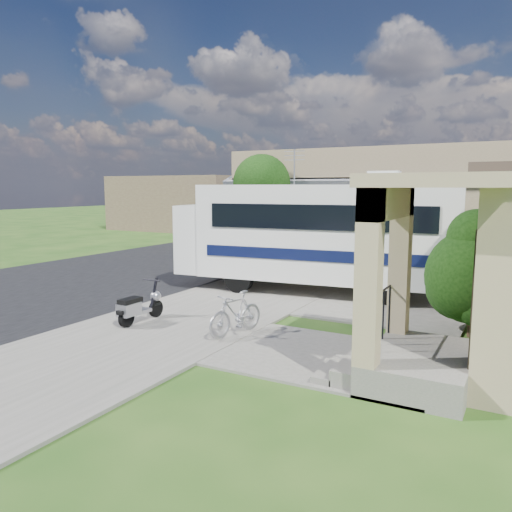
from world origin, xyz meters
The scene contains 18 objects.
ground centered at (0.00, 0.00, 0.00)m, with size 120.00×120.00×0.00m, color #1C4512.
street_slab centered at (-7.50, 10.00, 0.01)m, with size 9.00×80.00×0.02m, color black.
sidewalk_slab centered at (-1.00, 10.00, 0.03)m, with size 4.00×80.00×0.06m, color #626058.
driveway_slab centered at (1.50, 4.50, 0.03)m, with size 7.00×6.00×0.05m, color #626058.
walk_slab centered at (3.00, -1.00, 0.03)m, with size 4.00×3.00×0.05m, color #626058.
warehouse centered at (0.00, 13.97, 1.99)m, with size 12.50×8.40×5.04m.
distant_bldg_far centered at (-17.00, 22.00, 2.00)m, with size 10.00×8.00×4.00m, color brown.
distant_bldg_near centered at (-15.00, 34.00, 1.60)m, with size 8.00×7.00×3.20m, color #816C50.
street_tree_a centered at (-3.70, 9.05, 3.25)m, with size 2.44×2.40×4.58m.
street_tree_b centered at (-3.70, 19.05, 3.39)m, with size 2.44×2.40×4.73m.
street_tree_c centered at (-3.70, 28.05, 3.10)m, with size 2.44×2.40×4.42m.
motorhome centered at (0.51, 4.54, 1.84)m, with size 8.62×3.57×4.30m.
shrub centered at (5.25, 1.85, 1.41)m, with size 2.25×2.15×2.76m.
scooter centered at (-1.73, -0.95, 0.44)m, with size 0.51×1.47×0.97m.
bicycle centered at (0.74, -0.66, 0.46)m, with size 0.44×1.54×0.93m, color #A3A2AA.
pickup_truck centered at (-5.74, 12.98, 0.88)m, with size 2.91×6.31×1.75m, color white.
van centered at (-6.45, 20.31, 0.88)m, with size 2.48×6.09×1.77m, color white.
garden_hose centered at (3.53, -0.39, 0.10)m, with size 0.43×0.43×0.19m, color #136321.
Camera 1 is at (6.13, -9.57, 3.21)m, focal length 35.00 mm.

